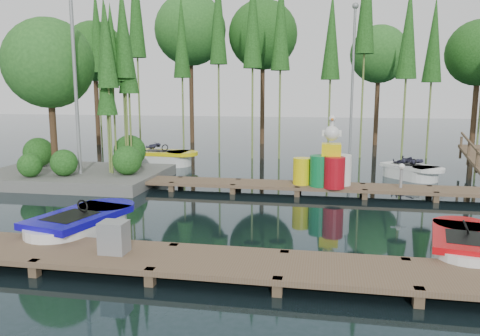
% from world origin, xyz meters
% --- Properties ---
extents(ground_plane, '(90.00, 90.00, 0.00)m').
position_xyz_m(ground_plane, '(0.00, 0.00, 0.00)').
color(ground_plane, '#1A2C31').
extents(near_dock, '(18.00, 1.50, 0.50)m').
position_xyz_m(near_dock, '(0.00, -4.50, 0.23)').
color(near_dock, brown).
rests_on(near_dock, ground).
extents(far_dock, '(15.00, 1.20, 0.50)m').
position_xyz_m(far_dock, '(1.00, 2.50, 0.23)').
color(far_dock, brown).
rests_on(far_dock, ground).
extents(island, '(6.20, 4.20, 6.75)m').
position_xyz_m(island, '(-6.30, 3.29, 3.18)').
color(island, slate).
rests_on(island, ground).
extents(tree_screen, '(34.42, 18.53, 10.31)m').
position_xyz_m(tree_screen, '(-2.04, 10.60, 6.12)').
color(tree_screen, '#48311E').
rests_on(tree_screen, ground).
extents(lamp_island, '(0.30, 0.30, 7.25)m').
position_xyz_m(lamp_island, '(-5.50, 2.50, 4.26)').
color(lamp_island, gray).
rests_on(lamp_island, ground).
extents(lamp_rear, '(0.30, 0.30, 7.25)m').
position_xyz_m(lamp_rear, '(4.00, 11.00, 4.26)').
color(lamp_rear, gray).
rests_on(lamp_rear, ground).
extents(boat_blue, '(1.91, 3.07, 0.96)m').
position_xyz_m(boat_blue, '(-2.41, -3.07, 0.28)').
color(boat_blue, white).
rests_on(boat_blue, ground).
extents(boat_red, '(1.66, 2.76, 0.87)m').
position_xyz_m(boat_red, '(5.52, -2.95, 0.25)').
color(boat_red, white).
rests_on(boat_red, ground).
extents(boat_yellow_far, '(3.06, 1.53, 1.49)m').
position_xyz_m(boat_yellow_far, '(-4.16, 7.09, 0.31)').
color(boat_yellow_far, white).
rests_on(boat_yellow_far, ground).
extents(boat_white_far, '(2.45, 2.59, 1.17)m').
position_xyz_m(boat_white_far, '(5.97, 5.75, 0.26)').
color(boat_white_far, white).
rests_on(boat_white_far, ground).
extents(utility_cabinet, '(0.48, 0.41, 0.59)m').
position_xyz_m(utility_cabinet, '(-0.93, -4.50, 0.59)').
color(utility_cabinet, gray).
rests_on(utility_cabinet, near_dock).
extents(yellow_barrel, '(0.56, 0.56, 0.84)m').
position_xyz_m(yellow_barrel, '(2.12, 2.50, 0.72)').
color(yellow_barrel, yellow).
rests_on(yellow_barrel, far_dock).
extents(drum_cluster, '(1.28, 1.17, 2.20)m').
position_xyz_m(drum_cluster, '(3.04, 2.34, 0.95)').
color(drum_cluster, '#0D7539').
rests_on(drum_cluster, far_dock).
extents(seagull_post, '(0.47, 0.25, 0.75)m').
position_xyz_m(seagull_post, '(5.14, 2.50, 0.81)').
color(seagull_post, gray).
rests_on(seagull_post, far_dock).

